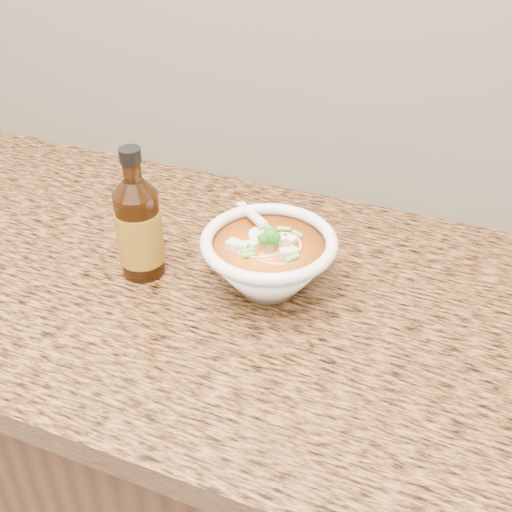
% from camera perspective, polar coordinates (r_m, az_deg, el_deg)
% --- Properties ---
extents(cabinet, '(4.00, 0.65, 0.86)m').
position_cam_1_polar(cabinet, '(1.34, -5.08, -17.62)').
color(cabinet, black).
rests_on(cabinet, ground).
extents(counter_slab, '(4.00, 0.68, 0.04)m').
position_cam_1_polar(counter_slab, '(1.02, -6.38, -2.13)').
color(counter_slab, brown).
rests_on(counter_slab, cabinet).
extents(soup_bowl, '(0.20, 0.20, 0.11)m').
position_cam_1_polar(soup_bowl, '(0.94, 1.13, -0.49)').
color(soup_bowl, white).
rests_on(soup_bowl, counter_slab).
extents(hot_sauce_bottle, '(0.09, 0.09, 0.21)m').
position_cam_1_polar(hot_sauce_bottle, '(0.97, -10.35, 2.44)').
color(hot_sauce_bottle, '#3A1C08').
rests_on(hot_sauce_bottle, counter_slab).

